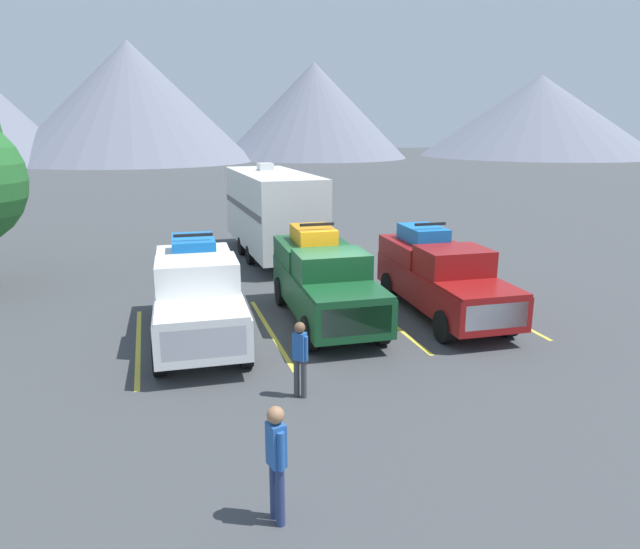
% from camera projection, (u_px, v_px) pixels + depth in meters
% --- Properties ---
extents(ground_plane, '(240.00, 240.00, 0.00)m').
position_uv_depth(ground_plane, '(332.00, 327.00, 15.64)').
color(ground_plane, '#3F4244').
extents(pickup_truck_a, '(2.38, 5.92, 2.57)m').
position_uv_depth(pickup_truck_a, '(197.00, 292.00, 14.65)').
color(pickup_truck_a, white).
rests_on(pickup_truck_a, ground).
extents(pickup_truck_b, '(2.32, 5.69, 2.64)m').
position_uv_depth(pickup_truck_b, '(324.00, 279.00, 15.95)').
color(pickup_truck_b, '#144723').
rests_on(pickup_truck_b, ground).
extents(pickup_truck_c, '(2.27, 5.83, 2.55)m').
position_uv_depth(pickup_truck_c, '(440.00, 275.00, 16.54)').
color(pickup_truck_c, maroon).
rests_on(pickup_truck_c, ground).
extents(lot_stripe_a, '(0.12, 5.50, 0.01)m').
position_uv_depth(lot_stripe_a, '(138.00, 345.00, 14.38)').
color(lot_stripe_a, gold).
rests_on(lot_stripe_a, ground).
extents(lot_stripe_b, '(0.12, 5.50, 0.01)m').
position_uv_depth(lot_stripe_b, '(270.00, 331.00, 15.31)').
color(lot_stripe_b, gold).
rests_on(lot_stripe_b, ground).
extents(lot_stripe_c, '(0.12, 5.50, 0.01)m').
position_uv_depth(lot_stripe_c, '(387.00, 319.00, 16.25)').
color(lot_stripe_c, gold).
rests_on(lot_stripe_c, ground).
extents(lot_stripe_d, '(0.12, 5.50, 0.01)m').
position_uv_depth(lot_stripe_d, '(491.00, 309.00, 17.18)').
color(lot_stripe_d, gold).
rests_on(lot_stripe_d, ground).
extents(camper_trailer_a, '(2.73, 8.88, 3.82)m').
position_uv_depth(camper_trailer_a, '(272.00, 209.00, 23.41)').
color(camper_trailer_a, white).
rests_on(camper_trailer_a, ground).
extents(person_a, '(0.26, 0.38, 1.75)m').
position_uv_depth(person_a, '(276.00, 457.00, 7.72)').
color(person_a, navy).
rests_on(person_a, ground).
extents(person_b, '(0.30, 0.30, 1.60)m').
position_uv_depth(person_b, '(300.00, 354.00, 11.40)').
color(person_b, '#3F3F42').
rests_on(person_b, ground).
extents(mountain_ridge, '(160.62, 47.37, 17.72)m').
position_uv_depth(mountain_ridge, '(173.00, 110.00, 86.15)').
color(mountain_ridge, slate).
rests_on(mountain_ridge, ground).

